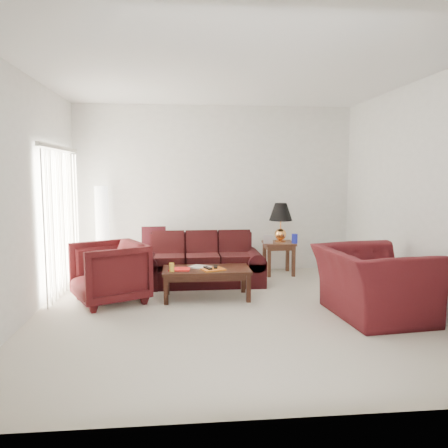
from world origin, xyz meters
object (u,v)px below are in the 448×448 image
armchair_left (109,272)px  armchair_right (373,283)px  end_table (279,258)px  sofa (202,260)px  coffee_table (206,283)px  floor_lamp (102,231)px

armchair_left → armchair_right: size_ratio=0.70×
end_table → armchair_left: size_ratio=0.62×
sofa → coffee_table: sofa is taller
floor_lamp → armchair_right: size_ratio=1.21×
end_table → armchair_left: 3.09m
armchair_right → armchair_left: bearing=68.4°
armchair_left → armchair_right: armchair_right is taller
floor_lamp → armchair_left: (0.36, -1.60, -0.37)m
sofa → floor_lamp: (-1.69, 0.73, 0.39)m
armchair_right → coffee_table: (-2.01, 1.01, -0.21)m
end_table → armchair_right: (0.65, -2.42, 0.14)m
floor_lamp → armchair_right: 4.53m
sofa → end_table: bearing=21.6°
armchair_right → coffee_table: size_ratio=1.06×
sofa → floor_lamp: 1.89m
floor_lamp → coffee_table: (1.71, -1.54, -0.58)m
armchair_left → coffee_table: size_ratio=0.75×
armchair_left → coffee_table: 1.37m
armchair_left → end_table: bearing=91.8°
armchair_left → coffee_table: armchair_left is taller
sofa → end_table: 1.52m
sofa → coffee_table: (0.02, -0.80, -0.19)m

